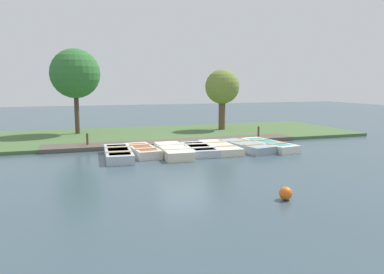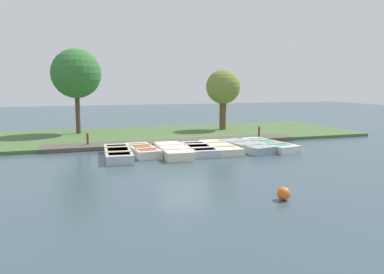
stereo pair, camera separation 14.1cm
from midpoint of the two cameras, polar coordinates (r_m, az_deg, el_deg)
ground_plane at (r=18.24m, az=-0.86°, el=-1.89°), size 80.00×80.00×0.00m
shore_bank at (r=23.00m, az=-4.52°, el=0.38°), size 8.00×24.00×0.17m
dock_walkway at (r=19.72m, az=-2.21°, el=-0.84°), size 1.56×13.33×0.20m
rowboat_0 at (r=16.40m, az=-10.97°, el=-2.47°), size 3.28×1.29×0.40m
rowboat_1 at (r=16.96m, az=-7.30°, el=-2.05°), size 2.85×1.23×0.39m
rowboat_2 at (r=16.72m, az=-2.69°, el=-2.10°), size 3.27×1.28×0.41m
rowboat_3 at (r=17.28m, az=1.31°, el=-1.87°), size 2.85×1.36×0.35m
rowboat_4 at (r=17.79m, az=4.44°, el=-1.60°), size 3.21×1.26×0.35m
rowboat_5 at (r=18.17m, az=8.39°, el=-1.41°), size 3.31×1.73×0.38m
rowboat_6 at (r=18.77m, az=11.81°, el=-1.20°), size 3.48×1.63×0.37m
mooring_post_near at (r=19.05m, az=-15.40°, el=-0.54°), size 0.11×0.11×0.79m
mooring_post_far at (r=21.59m, az=10.36°, el=0.61°), size 0.11×0.11×0.79m
buoy at (r=10.68m, az=14.16°, el=-8.35°), size 0.36×0.36×0.36m
park_tree_far_left at (r=23.66m, az=-17.08°, el=9.20°), size 2.95×2.95×5.25m
park_tree_left at (r=24.78m, az=4.92°, el=7.50°), size 2.25×2.25×4.11m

